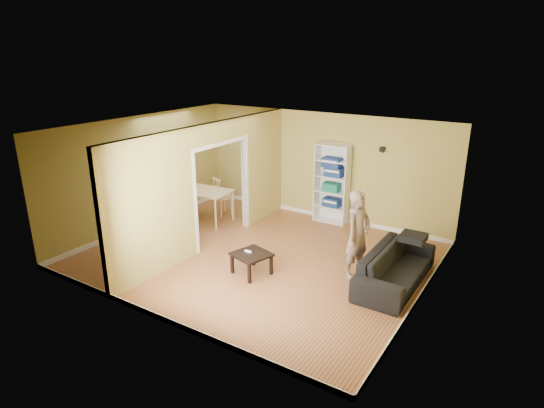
{
  "coord_description": "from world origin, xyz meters",
  "views": [
    {
      "loc": [
        4.76,
        -6.95,
        3.99
      ],
      "look_at": [
        0.2,
        0.2,
        1.1
      ],
      "focal_mm": 30.0,
      "sensor_mm": 36.0,
      "label": 1
    }
  ],
  "objects_px": {
    "sofa": "(396,262)",
    "dining_table": "(204,193)",
    "coffee_table": "(252,257)",
    "chair_far": "(223,196)",
    "chair_left": "(179,196)",
    "bookshelf": "(333,184)",
    "chair_near": "(187,211)",
    "person": "(358,227)"
  },
  "relations": [
    {
      "from": "bookshelf",
      "to": "coffee_table",
      "type": "xyz_separation_m",
      "value": [
        -0.06,
        -3.31,
        -0.61
      ]
    },
    {
      "from": "bookshelf",
      "to": "chair_near",
      "type": "height_order",
      "value": "bookshelf"
    },
    {
      "from": "chair_near",
      "to": "sofa",
      "type": "bearing_deg",
      "value": 25.12
    },
    {
      "from": "bookshelf",
      "to": "dining_table",
      "type": "xyz_separation_m",
      "value": [
        -2.62,
        -1.64,
        -0.25
      ]
    },
    {
      "from": "sofa",
      "to": "bookshelf",
      "type": "xyz_separation_m",
      "value": [
        -2.31,
        2.22,
        0.54
      ]
    },
    {
      "from": "coffee_table",
      "to": "chair_left",
      "type": "xyz_separation_m",
      "value": [
        -3.33,
        1.61,
        0.17
      ]
    },
    {
      "from": "sofa",
      "to": "dining_table",
      "type": "height_order",
      "value": "sofa"
    },
    {
      "from": "chair_left",
      "to": "chair_far",
      "type": "relative_size",
      "value": 1.07
    },
    {
      "from": "person",
      "to": "coffee_table",
      "type": "distance_m",
      "value": 2.03
    },
    {
      "from": "dining_table",
      "to": "chair_far",
      "type": "distance_m",
      "value": 0.65
    },
    {
      "from": "dining_table",
      "to": "chair_far",
      "type": "xyz_separation_m",
      "value": [
        0.07,
        0.61,
        -0.22
      ]
    },
    {
      "from": "coffee_table",
      "to": "dining_table",
      "type": "distance_m",
      "value": 3.07
    },
    {
      "from": "bookshelf",
      "to": "dining_table",
      "type": "relative_size",
      "value": 1.53
    },
    {
      "from": "chair_left",
      "to": "chair_near",
      "type": "relative_size",
      "value": 1.15
    },
    {
      "from": "person",
      "to": "sofa",
      "type": "bearing_deg",
      "value": -70.0
    },
    {
      "from": "person",
      "to": "chair_left",
      "type": "distance_m",
      "value": 5.05
    },
    {
      "from": "chair_far",
      "to": "person",
      "type": "bearing_deg",
      "value": -178.27
    },
    {
      "from": "dining_table",
      "to": "chair_near",
      "type": "height_order",
      "value": "chair_near"
    },
    {
      "from": "sofa",
      "to": "bookshelf",
      "type": "relative_size",
      "value": 1.15
    },
    {
      "from": "coffee_table",
      "to": "dining_table",
      "type": "bearing_deg",
      "value": 146.9
    },
    {
      "from": "chair_near",
      "to": "person",
      "type": "bearing_deg",
      "value": 23.82
    },
    {
      "from": "sofa",
      "to": "chair_near",
      "type": "distance_m",
      "value": 4.91
    },
    {
      "from": "sofa",
      "to": "chair_near",
      "type": "xyz_separation_m",
      "value": [
        -4.91,
        -0.06,
        0.04
      ]
    },
    {
      "from": "bookshelf",
      "to": "chair_left",
      "type": "bearing_deg",
      "value": -153.42
    },
    {
      "from": "sofa",
      "to": "chair_left",
      "type": "relative_size",
      "value": 2.1
    },
    {
      "from": "chair_left",
      "to": "chair_near",
      "type": "height_order",
      "value": "chair_left"
    },
    {
      "from": "chair_near",
      "to": "dining_table",
      "type": "bearing_deg",
      "value": 116.18
    },
    {
      "from": "person",
      "to": "dining_table",
      "type": "relative_size",
      "value": 1.54
    },
    {
      "from": "person",
      "to": "chair_near",
      "type": "xyz_separation_m",
      "value": [
        -4.2,
        0.04,
        -0.51
      ]
    },
    {
      "from": "dining_table",
      "to": "chair_far",
      "type": "bearing_deg",
      "value": 83.12
    },
    {
      "from": "chair_left",
      "to": "sofa",
      "type": "bearing_deg",
      "value": 101.24
    },
    {
      "from": "person",
      "to": "chair_near",
      "type": "distance_m",
      "value": 4.23
    },
    {
      "from": "bookshelf",
      "to": "chair_far",
      "type": "relative_size",
      "value": 1.96
    },
    {
      "from": "bookshelf",
      "to": "coffee_table",
      "type": "relative_size",
      "value": 3.09
    },
    {
      "from": "coffee_table",
      "to": "chair_far",
      "type": "height_order",
      "value": "chair_far"
    },
    {
      "from": "sofa",
      "to": "chair_left",
      "type": "height_order",
      "value": "chair_left"
    },
    {
      "from": "coffee_table",
      "to": "sofa",
      "type": "bearing_deg",
      "value": 24.55
    },
    {
      "from": "person",
      "to": "coffee_table",
      "type": "bearing_deg",
      "value": 132.11
    },
    {
      "from": "bookshelf",
      "to": "coffee_table",
      "type": "height_order",
      "value": "bookshelf"
    },
    {
      "from": "coffee_table",
      "to": "chair_left",
      "type": "bearing_deg",
      "value": 154.22
    },
    {
      "from": "sofa",
      "to": "dining_table",
      "type": "distance_m",
      "value": 4.97
    },
    {
      "from": "dining_table",
      "to": "chair_left",
      "type": "xyz_separation_m",
      "value": [
        -0.78,
        -0.06,
        -0.18
      ]
    }
  ]
}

